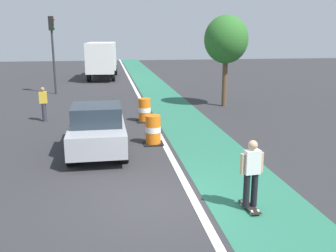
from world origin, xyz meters
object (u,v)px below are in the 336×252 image
traffic_barrel_front (153,130)px  delivery_truck_down_block (102,58)px  skateboarder_on_lane (251,173)px  street_tree_sidewalk (226,40)px  traffic_light_corner (52,41)px  parked_sedan_nearest (97,129)px  traffic_barrel_mid (145,110)px  pedestrian_crossing (44,103)px

traffic_barrel_front → delivery_truck_down_block: bearing=95.2°
skateboarder_on_lane → street_tree_sidewalk: street_tree_sidewalk is taller
traffic_light_corner → street_tree_sidewalk: (9.97, -6.08, 0.17)m
parked_sedan_nearest → traffic_barrel_front: parked_sedan_nearest is taller
parked_sedan_nearest → traffic_light_corner: bearing=102.7°
parked_sedan_nearest → traffic_barrel_mid: parked_sedan_nearest is taller
traffic_barrel_front → street_tree_sidewalk: street_tree_sidewalk is taller
traffic_barrel_mid → pedestrian_crossing: (-4.64, 0.81, 0.33)m
traffic_light_corner → pedestrian_crossing: traffic_light_corner is taller
skateboarder_on_lane → traffic_barrel_front: (-1.58, 5.73, -0.38)m
skateboarder_on_lane → traffic_light_corner: size_ratio=0.33×
street_tree_sidewalk → delivery_truck_down_block: bearing=114.9°
traffic_barrel_mid → delivery_truck_down_block: 18.08m
traffic_barrel_mid → traffic_light_corner: (-5.14, 9.23, 2.97)m
delivery_truck_down_block → traffic_light_corner: 9.37m
traffic_barrel_front → street_tree_sidewalk: bearing=54.7°
delivery_truck_down_block → street_tree_sidewalk: street_tree_sidewalk is taller
skateboarder_on_lane → delivery_truck_down_block: (-3.56, 27.38, 0.94)m
skateboarder_on_lane → traffic_light_corner: bearing=109.6°
traffic_barrel_front → pedestrian_crossing: pedestrian_crossing is taller
traffic_barrel_mid → delivery_truck_down_block: (-2.03, 17.91, 1.31)m
traffic_barrel_mid → street_tree_sidewalk: 6.56m
skateboarder_on_lane → traffic_barrel_mid: (-1.53, 9.47, -0.38)m
traffic_barrel_front → delivery_truck_down_block: 21.78m
traffic_barrel_mid → skateboarder_on_lane: bearing=-80.8°
skateboarder_on_lane → parked_sedan_nearest: (-3.59, 5.03, -0.08)m
parked_sedan_nearest → street_tree_sidewalk: 10.63m
pedestrian_crossing → street_tree_sidewalk: 10.14m
traffic_barrel_front → delivery_truck_down_block: size_ratio=0.14×
traffic_barrel_front → traffic_light_corner: 14.24m
skateboarder_on_lane → pedestrian_crossing: 11.98m
parked_sedan_nearest → pedestrian_crossing: 5.84m
traffic_barrel_front → traffic_barrel_mid: size_ratio=1.00×
street_tree_sidewalk → skateboarder_on_lane: bearing=-104.6°
traffic_barrel_front → street_tree_sidewalk: (4.88, 6.89, 3.14)m
skateboarder_on_lane → pedestrian_crossing: bearing=121.0°
parked_sedan_nearest → traffic_barrel_mid: bearing=65.0°
delivery_truck_down_block → pedestrian_crossing: 17.33m
parked_sedan_nearest → traffic_light_corner: (-3.08, 13.66, 2.67)m
delivery_truck_down_block → skateboarder_on_lane: bearing=-82.6°
traffic_barrel_front → pedestrian_crossing: (-4.58, 4.54, 0.33)m
traffic_barrel_front → traffic_light_corner: size_ratio=0.21×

